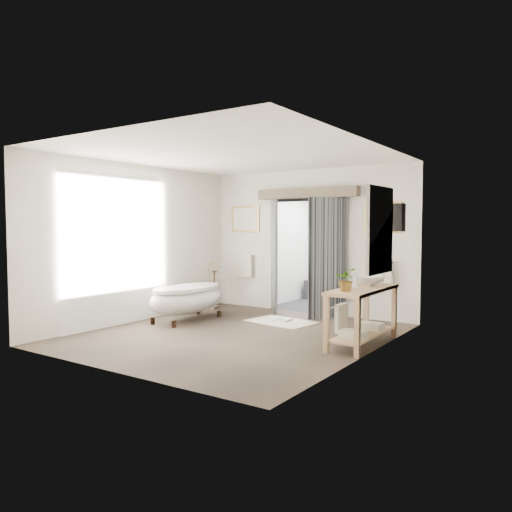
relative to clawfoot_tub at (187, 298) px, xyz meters
The scene contains 13 objects.
ground_plane 1.60m from the clawfoot_tub, 17.95° to the right, with size 5.00×5.00×0.00m, color brown.
room_shell 2.11m from the clawfoot_tub, 22.32° to the right, with size 4.52×5.02×2.91m.
shower_room 3.84m from the clawfoot_tub, 67.32° to the left, with size 2.22×2.01×2.51m.
back_wall_dressing 2.62m from the clawfoot_tub, 51.37° to the left, with size 3.82×0.72×2.52m.
clawfoot_tub is the anchor object (origin of this frame).
vanity 3.42m from the clawfoot_tub, ahead, with size 0.57×1.60×0.85m.
pedestal_mirror 1.36m from the clawfoot_tub, 107.86° to the left, with size 0.30×0.20×1.03m.
rug 1.81m from the clawfoot_tub, 28.89° to the left, with size 1.20×0.80×0.01m, color silver.
slippers 1.81m from the clawfoot_tub, 30.73° to the left, with size 0.33×0.25×0.05m.
basin 3.49m from the clawfoot_tub, ahead, with size 0.45×0.45×0.16m, color white.
plant 3.48m from the clawfoot_tub, ahead, with size 0.30×0.26×0.33m, color gray.
soap_bottle_a 3.35m from the clawfoot_tub, ahead, with size 0.09×0.09×0.20m, color gray.
soap_bottle_b 3.49m from the clawfoot_tub, ahead, with size 0.14×0.14×0.17m, color gray.
Camera 1 is at (4.76, -6.44, 1.75)m, focal length 35.00 mm.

